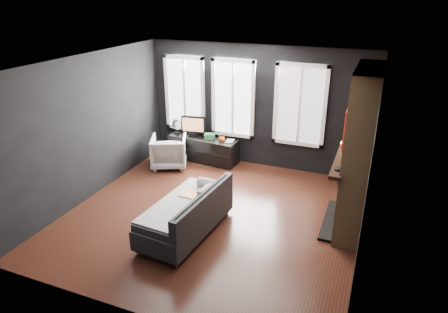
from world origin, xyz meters
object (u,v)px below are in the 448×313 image
at_px(media_console, 203,149).
at_px(mug, 222,139).
at_px(armchair, 169,150).
at_px(mantel_vase, 346,143).
at_px(book, 226,136).
at_px(sofa, 186,211).
at_px(monitor, 193,124).

xyz_separation_m(media_console, mug, (0.50, -0.08, 0.35)).
distance_m(armchair, mantel_vase, 3.98).
bearing_deg(mantel_vase, mug, 158.08).
bearing_deg(media_console, book, 2.57).
bearing_deg(sofa, armchair, 129.51).
bearing_deg(media_console, mug, -4.17).
height_order(monitor, mug, monitor).
distance_m(sofa, mug, 2.85).
xyz_separation_m(media_console, mantel_vase, (3.25, -1.19, 1.03)).
bearing_deg(armchair, sofa, 100.72).
height_order(mug, book, book).
bearing_deg(monitor, mantel_vase, -27.97).
height_order(sofa, armchair, sofa).
relative_size(mug, mantel_vase, 0.70).
distance_m(mug, mantel_vase, 3.04).
bearing_deg(mug, book, 31.72).
bearing_deg(mantel_vase, sofa, -143.08).
bearing_deg(book, media_console, 177.32).
height_order(monitor, mantel_vase, mantel_vase).
bearing_deg(mug, media_console, 170.58).
relative_size(monitor, mug, 4.55).
xyz_separation_m(armchair, mantel_vase, (3.83, -0.58, 0.93)).
relative_size(media_console, monitor, 2.84).
relative_size(sofa, armchair, 2.37).
distance_m(armchair, monitor, 0.85).
xyz_separation_m(armchair, mug, (1.08, 0.52, 0.24)).
xyz_separation_m(armchair, book, (1.17, 0.58, 0.30)).
bearing_deg(mug, mantel_vase, -21.92).
bearing_deg(armchair, mantel_vase, 147.27).
relative_size(sofa, media_console, 1.12).
xyz_separation_m(armchair, monitor, (0.31, 0.66, 0.44)).
distance_m(armchair, media_console, 0.85).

